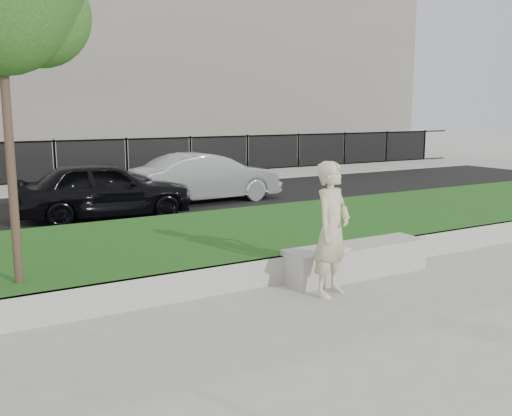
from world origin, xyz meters
TOP-DOWN VIEW (x-y plane):
  - ground at (0.00, 0.00)m, footprint 90.00×90.00m
  - grass_bank at (0.00, 3.00)m, footprint 34.00×4.00m
  - grass_kerb at (0.00, 1.04)m, footprint 34.00×0.08m
  - street at (0.00, 8.50)m, footprint 34.00×7.00m
  - far_pavement at (0.00, 13.00)m, footprint 34.00×3.00m
  - iron_fence at (0.00, 12.00)m, footprint 32.00×0.30m
  - building_facade at (0.00, 20.00)m, footprint 34.00×10.00m
  - stone_bench at (1.57, 0.80)m, footprint 2.36×0.59m
  - man at (0.66, 0.25)m, footprint 0.79×0.67m
  - book at (1.16, 0.62)m, footprint 0.26×0.23m
  - car_dark at (-0.48, 7.15)m, footprint 4.02×1.95m
  - car_silver at (2.55, 8.10)m, footprint 4.03×1.56m

SIDE VIEW (x-z plane):
  - ground at x=0.00m, z-range 0.00..0.00m
  - street at x=0.00m, z-range 0.00..0.04m
  - far_pavement at x=0.00m, z-range 0.00..0.12m
  - grass_bank at x=0.00m, z-range 0.00..0.40m
  - grass_kerb at x=0.00m, z-range 0.00..0.40m
  - stone_bench at x=1.57m, z-range 0.00..0.48m
  - book at x=1.16m, z-range 0.48..0.51m
  - iron_fence at x=0.00m, z-range -0.21..1.29m
  - car_silver at x=2.55m, z-range 0.04..1.35m
  - car_dark at x=-0.48m, z-range 0.04..1.36m
  - man at x=0.66m, z-range 0.00..1.82m
  - building_facade at x=0.00m, z-range 0.00..10.00m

